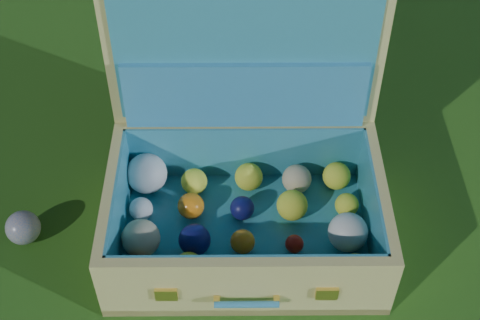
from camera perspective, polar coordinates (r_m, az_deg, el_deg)
name	(u,v)px	position (r m, az deg, el deg)	size (l,w,h in m)	color
ground	(236,179)	(1.67, -0.36, -1.63)	(60.00, 60.00, 0.00)	#215114
stray_ball	(23,228)	(1.60, -18.03, -5.51)	(0.08, 0.08, 0.08)	#4268AC
suitcase	(244,167)	(1.47, 0.30, -0.60)	(0.66, 0.53, 0.58)	#CEC36F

